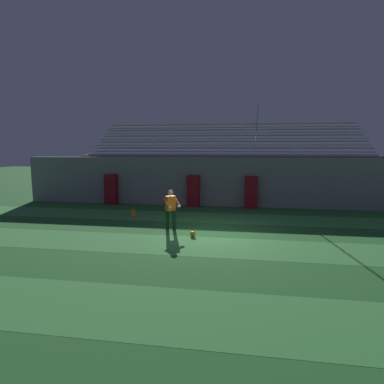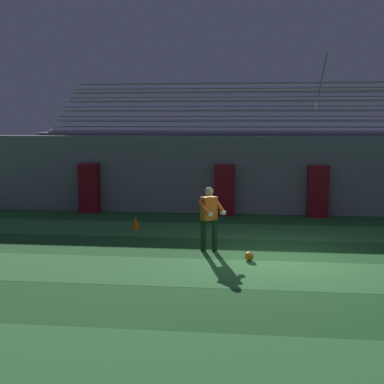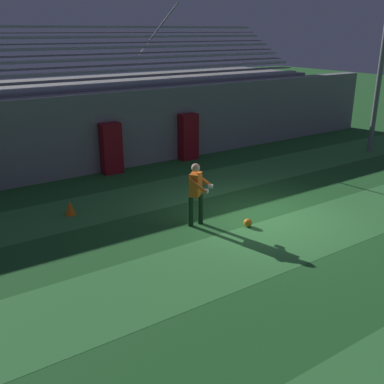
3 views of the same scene
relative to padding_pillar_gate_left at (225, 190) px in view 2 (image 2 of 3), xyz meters
name	(u,v)px [view 2 (image 2 of 3)]	position (x,y,z in m)	size (l,w,h in m)	color
ground_plane	(277,258)	(1.63, -5.95, -0.90)	(80.00, 80.00, 0.00)	#236028
turf_stripe_near	(296,370)	(1.63, -11.95, -0.89)	(28.00, 2.28, 0.01)	#38843D
turf_stripe_mid	(280,275)	(1.63, -7.38, -0.89)	(28.00, 2.28, 0.01)	#38843D
turf_stripe_far	(273,232)	(1.63, -2.82, -0.89)	(28.00, 2.28, 0.01)	#38843D
back_wall	(271,175)	(1.63, 0.55, 0.50)	(24.00, 0.60, 2.80)	gray
padding_pillar_gate_left	(225,190)	(0.00, 0.00, 0.00)	(0.71, 0.44, 1.80)	maroon
padding_pillar_gate_right	(318,191)	(3.26, 0.00, 0.00)	(0.71, 0.44, 1.80)	maroon
padding_pillar_far_left	(89,188)	(-4.98, 0.00, 0.00)	(0.71, 0.44, 1.80)	maroon
bleacher_stand	(269,166)	(1.63, 3.24, 0.61)	(18.00, 4.75, 5.83)	gray
goalkeeper	(209,215)	(-0.10, -5.43, 0.06)	(0.74, 0.73, 1.67)	#143319
soccer_ball	(249,256)	(0.94, -6.28, -0.79)	(0.22, 0.22, 0.22)	orange
traffic_cone	(136,223)	(-2.60, -2.92, -0.69)	(0.30, 0.30, 0.42)	orange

